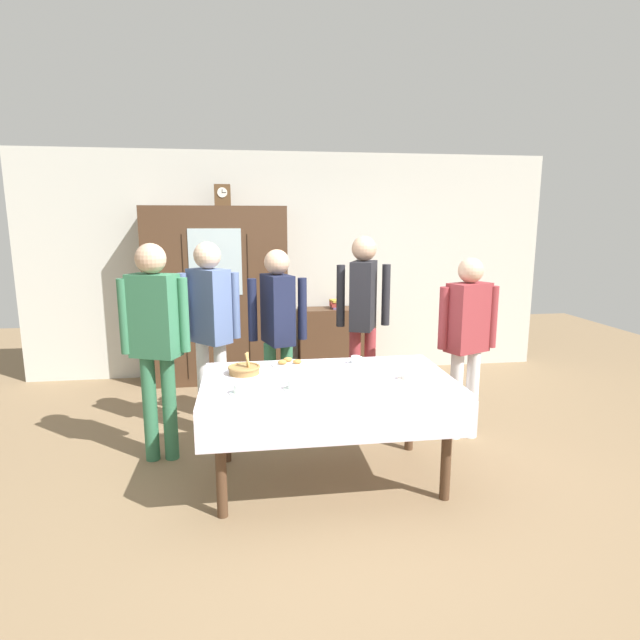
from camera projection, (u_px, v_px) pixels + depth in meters
name	position (u px, v px, depth m)	size (l,w,h in m)	color
ground_plane	(324.00, 466.00, 4.00)	(12.00, 12.00, 0.00)	#846B4C
back_wall	(292.00, 265.00, 6.32)	(6.40, 0.10, 2.70)	silver
dining_table	(329.00, 393.00, 3.64)	(1.79, 1.08, 0.78)	#4C3321
wall_cabinet	(218.00, 296.00, 5.97)	(1.61, 0.46, 2.05)	#4C3321
mantel_clock	(223.00, 195.00, 5.76)	(0.18, 0.11, 0.24)	brown
bookshelf_low	(336.00, 342.00, 6.33)	(0.92, 0.35, 0.84)	#4C3321
book_stack	(336.00, 304.00, 6.24)	(0.16, 0.20, 0.10)	#664C7A
tea_cup_front_edge	(407.00, 376.00, 3.62)	(0.13, 0.13, 0.06)	white
tea_cup_mid_left	(293.00, 385.00, 3.41)	(0.13, 0.13, 0.06)	silver
tea_cup_near_right	(239.00, 389.00, 3.33)	(0.13, 0.13, 0.06)	silver
tea_cup_far_left	(356.00, 360.00, 4.03)	(0.13, 0.13, 0.06)	white
bread_basket	(244.00, 369.00, 3.76)	(0.24, 0.24, 0.16)	#9E7542
pastry_plate	(290.00, 363.00, 4.00)	(0.28, 0.28, 0.05)	white
spoon_far_left	(264.00, 382.00, 3.56)	(0.12, 0.02, 0.01)	silver
spoon_near_left	(337.00, 381.00, 3.59)	(0.12, 0.02, 0.01)	silver
person_near_right_end	(210.00, 319.00, 4.41)	(0.52, 0.40, 1.72)	silver
person_behind_table_right	(155.00, 331.00, 3.92)	(0.52, 0.32, 1.72)	#33704C
person_beside_shelf	(467.00, 331.00, 4.35)	(0.52, 0.33, 1.59)	silver
person_by_cabinet	(363.00, 307.00, 4.87)	(0.52, 0.41, 1.75)	#933338
person_behind_table_left	(278.00, 322.00, 4.52)	(0.52, 0.40, 1.65)	#33704C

